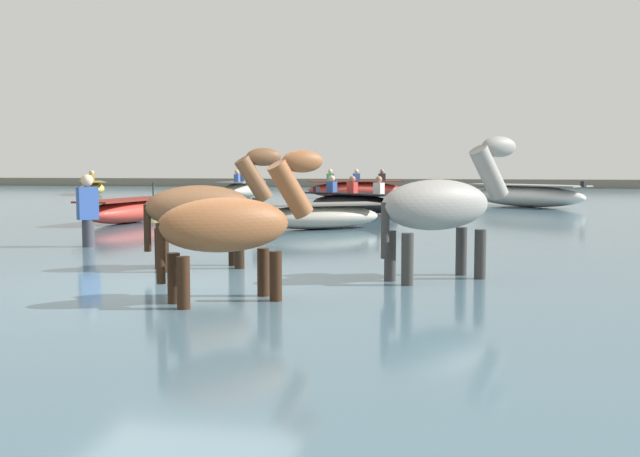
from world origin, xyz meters
The scene contains 15 objects.
ground_plane centered at (0.00, 0.00, 0.00)m, with size 120.00×120.00×0.00m, color #84755B.
water_surface centered at (0.00, 10.00, 0.21)m, with size 90.00×90.00×0.42m, color #476675.
horse_lead_grey centered at (2.91, 1.01, 1.27)m, with size 1.78×1.46×2.14m.
horse_trailing_chestnut centered at (0.85, -0.82, 1.15)m, with size 1.63×1.30×1.95m.
horse_flank_bay centered at (-0.16, 1.48, 1.19)m, with size 1.77×1.20×2.02m.
boat_near_port centered at (-0.56, 22.59, 0.78)m, with size 4.05×2.34×1.17m.
boat_far_inshore centered at (-5.02, 21.44, 0.77)m, with size 1.29×3.40×1.16m.
boat_near_starboard centered at (0.29, 7.78, 0.70)m, with size 2.88×2.17×0.68m.
boat_far_offshore centered at (-12.54, 23.92, 0.73)m, with size 2.48×3.31×1.08m.
boat_distant_east centered at (0.48, 12.93, 0.73)m, with size 3.08×2.63×1.05m.
boat_mid_outer centered at (5.61, 17.20, 0.78)m, with size 3.93×3.52×0.85m.
boat_mid_channel centered at (-4.38, 8.76, 0.70)m, with size 1.50×3.17×0.70m.
person_wading_mid centered at (-2.90, 3.71, 0.87)m, with size 0.37×0.36×1.63m.
channel_buoy centered at (-5.53, 13.31, 0.61)m, with size 0.36×0.36×0.83m.
far_shoreline centered at (0.00, 37.96, 0.46)m, with size 80.00×2.40×0.92m, color #706B5B.
Camera 1 is at (2.93, -8.19, 1.80)m, focal length 43.01 mm.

